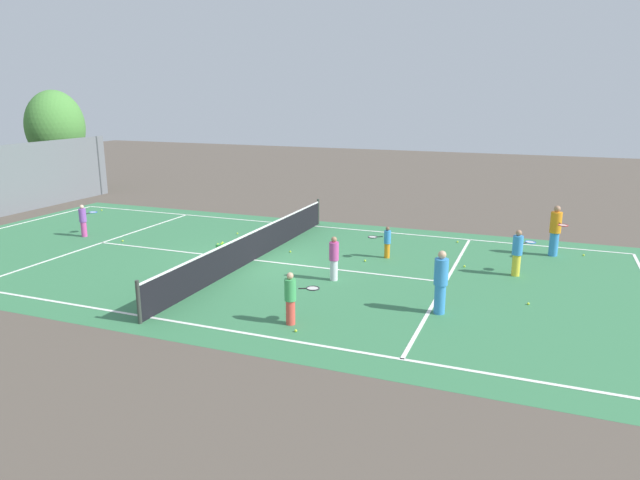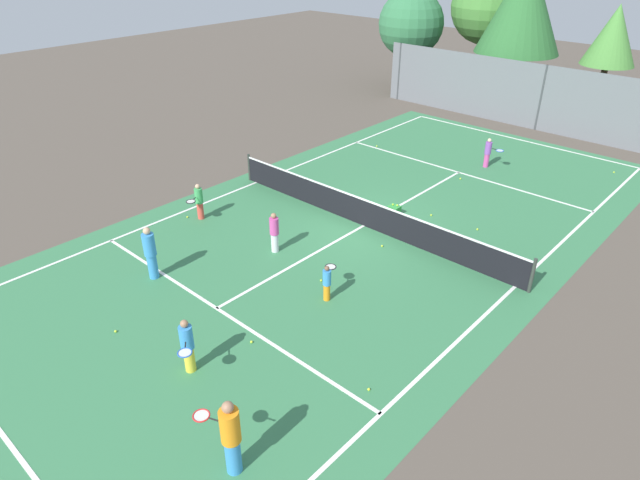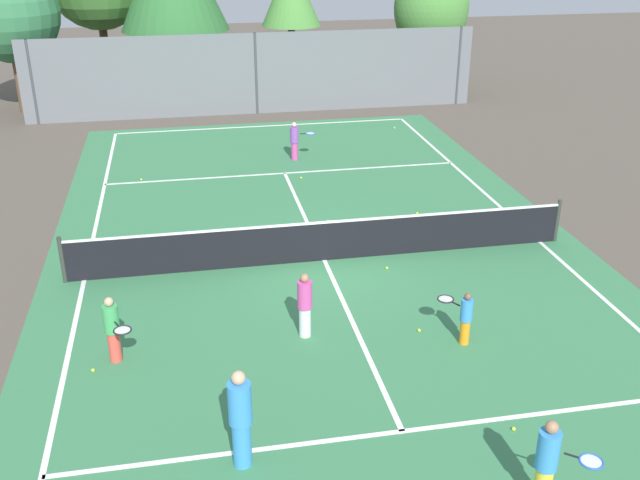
# 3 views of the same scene
# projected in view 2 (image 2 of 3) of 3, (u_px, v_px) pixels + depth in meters

# --- Properties ---
(ground_plane) EXTENTS (80.00, 80.00, 0.00)m
(ground_plane) POSITION_uv_depth(u_px,v_px,m) (364.00, 226.00, 18.95)
(ground_plane) COLOR brown
(court_surface) EXTENTS (13.00, 25.00, 0.01)m
(court_surface) POSITION_uv_depth(u_px,v_px,m) (364.00, 226.00, 18.95)
(court_surface) COLOR #387A4C
(court_surface) RESTS_ON ground_plane
(tennis_net) EXTENTS (11.90, 0.10, 1.10)m
(tennis_net) POSITION_uv_depth(u_px,v_px,m) (365.00, 212.00, 18.70)
(tennis_net) COLOR #333833
(tennis_net) RESTS_ON ground_plane
(perimeter_fence) EXTENTS (18.00, 0.12, 3.20)m
(perimeter_fence) POSITION_uv_depth(u_px,v_px,m) (541.00, 98.00, 27.17)
(perimeter_fence) COLOR slate
(perimeter_fence) RESTS_ON ground_plane
(tree_0) EXTENTS (2.52, 2.52, 5.86)m
(tree_0) POSITION_uv_depth(u_px,v_px,m) (613.00, 36.00, 26.38)
(tree_0) COLOR brown
(tree_0) RESTS_ON ground_plane
(tree_2) EXTENTS (4.39, 4.39, 7.08)m
(tree_2) POSITION_uv_depth(u_px,v_px,m) (488.00, 6.00, 32.65)
(tree_2) COLOR brown
(tree_2) RESTS_ON ground_plane
(tree_3) EXTENTS (4.49, 4.49, 7.95)m
(tree_3) POSITION_uv_depth(u_px,v_px,m) (523.00, 4.00, 28.92)
(tree_3) COLOR brown
(tree_3) RESTS_ON ground_plane
(tree_4) EXTENTS (3.88, 3.88, 5.88)m
(tree_4) POSITION_uv_depth(u_px,v_px,m) (411.00, 24.00, 32.83)
(tree_4) COLOR brown
(tree_4) RESTS_ON ground_plane
(player_0) EXTENTS (0.85, 0.35, 1.27)m
(player_0) POSITION_uv_depth(u_px,v_px,m) (488.00, 152.00, 23.27)
(player_0) COLOR #D14799
(player_0) RESTS_ON ground_plane
(player_1) EXTENTS (0.35, 0.35, 1.65)m
(player_1) POSITION_uv_depth(u_px,v_px,m) (150.00, 252.00, 15.75)
(player_1) COLOR #388CD8
(player_1) RESTS_ON ground_plane
(player_2) EXTENTS (0.95, 0.61, 1.76)m
(player_2) POSITION_uv_depth(u_px,v_px,m) (231.00, 436.00, 9.99)
(player_2) COLOR #388CD8
(player_2) RESTS_ON ground_plane
(player_3) EXTENTS (0.82, 0.73, 1.44)m
(player_3) POSITION_uv_depth(u_px,v_px,m) (187.00, 345.00, 12.40)
(player_3) COLOR yellow
(player_3) RESTS_ON ground_plane
(player_4) EXTENTS (0.29, 0.29, 1.35)m
(player_4) POSITION_uv_depth(u_px,v_px,m) (274.00, 232.00, 17.12)
(player_4) COLOR silver
(player_4) RESTS_ON ground_plane
(player_5) EXTENTS (0.60, 0.79, 1.09)m
(player_5) POSITION_uv_depth(u_px,v_px,m) (327.00, 282.00, 14.95)
(player_5) COLOR orange
(player_5) RESTS_ON ground_plane
(player_6) EXTENTS (0.59, 0.85, 1.31)m
(player_6) POSITION_uv_depth(u_px,v_px,m) (199.00, 201.00, 19.07)
(player_6) COLOR #E54C3F
(player_6) RESTS_ON ground_plane
(ball_crate) EXTENTS (0.39, 0.33, 0.43)m
(ball_crate) POSITION_uv_depth(u_px,v_px,m) (394.00, 210.00, 19.56)
(ball_crate) COLOR green
(ball_crate) RESTS_ON ground_plane
(tennis_ball_1) EXTENTS (0.07, 0.07, 0.07)m
(tennis_ball_1) POSITION_uv_depth(u_px,v_px,m) (369.00, 389.00, 12.20)
(tennis_ball_1) COLOR #CCE533
(tennis_ball_1) RESTS_ON ground_plane
(tennis_ball_2) EXTENTS (0.07, 0.07, 0.07)m
(tennis_ball_2) POSITION_uv_depth(u_px,v_px,m) (614.00, 172.00, 23.00)
(tennis_ball_2) COLOR #CCE533
(tennis_ball_2) RESTS_ON ground_plane
(tennis_ball_3) EXTENTS (0.07, 0.07, 0.07)m
(tennis_ball_3) POSITION_uv_depth(u_px,v_px,m) (477.00, 229.00, 18.66)
(tennis_ball_3) COLOR #CCE533
(tennis_ball_3) RESTS_ON ground_plane
(tennis_ball_4) EXTENTS (0.07, 0.07, 0.07)m
(tennis_ball_4) POSITION_uv_depth(u_px,v_px,m) (355.00, 209.00, 19.98)
(tennis_ball_4) COLOR #CCE533
(tennis_ball_4) RESTS_ON ground_plane
(tennis_ball_5) EXTENTS (0.07, 0.07, 0.07)m
(tennis_ball_5) POSITION_uv_depth(u_px,v_px,m) (382.00, 246.00, 17.68)
(tennis_ball_5) COLOR #CCE533
(tennis_ball_5) RESTS_ON ground_plane
(tennis_ball_6) EXTENTS (0.07, 0.07, 0.07)m
(tennis_ball_6) POSITION_uv_depth(u_px,v_px,m) (431.00, 215.00, 19.58)
(tennis_ball_6) COLOR #CCE533
(tennis_ball_6) RESTS_ON ground_plane
(tennis_ball_7) EXTENTS (0.07, 0.07, 0.07)m
(tennis_ball_7) POSITION_uv_depth(u_px,v_px,m) (187.00, 217.00, 19.45)
(tennis_ball_7) COLOR #CCE533
(tennis_ball_7) RESTS_ON ground_plane
(tennis_ball_8) EXTENTS (0.07, 0.07, 0.07)m
(tennis_ball_8) POSITION_uv_depth(u_px,v_px,m) (377.00, 146.00, 25.75)
(tennis_ball_8) COLOR #CCE533
(tennis_ball_8) RESTS_ON ground_plane
(tennis_ball_9) EXTENTS (0.07, 0.07, 0.07)m
(tennis_ball_9) POSITION_uv_depth(u_px,v_px,m) (321.00, 280.00, 15.96)
(tennis_ball_9) COLOR #CCE533
(tennis_ball_9) RESTS_ON ground_plane
(tennis_ball_10) EXTENTS (0.07, 0.07, 0.07)m
(tennis_ball_10) POSITION_uv_depth(u_px,v_px,m) (116.00, 331.00, 13.95)
(tennis_ball_10) COLOR #CCE533
(tennis_ball_10) RESTS_ON ground_plane
(tennis_ball_11) EXTENTS (0.07, 0.07, 0.07)m
(tennis_ball_11) POSITION_uv_depth(u_px,v_px,m) (251.00, 342.00, 13.59)
(tennis_ball_11) COLOR #CCE533
(tennis_ball_11) RESTS_ON ground_plane
(tennis_ball_12) EXTENTS (0.07, 0.07, 0.07)m
(tennis_ball_12) POSITION_uv_depth(u_px,v_px,m) (460.00, 179.00, 22.42)
(tennis_ball_12) COLOR #CCE533
(tennis_ball_12) RESTS_ON ground_plane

